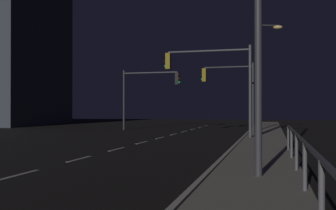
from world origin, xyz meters
TOP-DOWN VIEW (x-y plane):
  - ground_plane at (0.00, 17.50)m, footprint 112.00×112.00m
  - sidewalk_right at (6.21, 17.50)m, footprint 2.29×77.00m
  - lane_markings_center at (0.00, 21.00)m, footprint 0.14×50.00m
  - lane_edge_line at (4.81, 22.50)m, footprint 0.14×53.00m
  - traffic_light_far_left at (3.61, 30.85)m, footprint 3.80×0.70m
  - traffic_light_mid_right at (-3.17, 34.28)m, footprint 4.94×0.70m
  - traffic_light_overhead_east at (3.10, 24.62)m, footprint 5.17×0.66m
  - street_lamp_median at (5.99, 26.25)m, footprint 1.54×0.66m
  - barrier_fence at (7.20, 7.40)m, footprint 0.09×18.90m

SIDE VIEW (x-z plane):
  - ground_plane at x=0.00m, z-range 0.00..0.00m
  - lane_edge_line at x=4.81m, z-range 0.00..0.01m
  - lane_markings_center at x=0.00m, z-range 0.00..0.01m
  - sidewalk_right at x=6.21m, z-range 0.00..0.14m
  - barrier_fence at x=7.20m, z-range 0.39..1.37m
  - traffic_light_mid_right at x=-3.17m, z-range 1.07..6.01m
  - traffic_light_far_left at x=3.61m, z-range 1.14..5.97m
  - traffic_light_overhead_east at x=3.10m, z-range 1.28..6.52m
  - street_lamp_median at x=5.99m, z-range 0.83..7.62m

